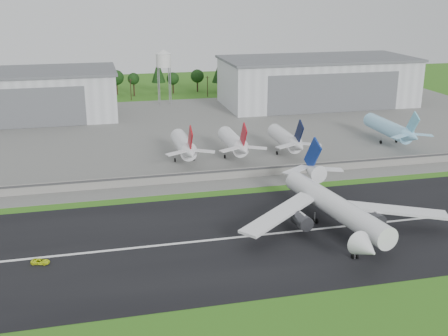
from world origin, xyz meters
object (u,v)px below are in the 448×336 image
object	(u,v)px
parked_jet_navy	(287,140)
parked_jet_skyblue	(392,129)
parked_jet_red_a	(185,146)
ground_vehicle	(40,261)
parked_jet_red_b	(235,143)
main_airliner	(335,211)

from	to	relation	value
parked_jet_navy	parked_jet_skyblue	xyz separation A→B (m)	(46.22, 5.03, 0.12)
parked_jet_red_a	ground_vehicle	bearing A→B (deg)	-123.32
parked_jet_red_a	parked_jet_navy	world-z (taller)	parked_jet_red_a
parked_jet_red_b	parked_jet_navy	xyz separation A→B (m)	(20.44, -0.01, -0.06)
parked_jet_red_a	parked_jet_navy	xyz separation A→B (m)	(39.16, -0.01, -0.09)
main_airliner	parked_jet_navy	bearing A→B (deg)	-107.49
parked_jet_red_b	parked_jet_skyblue	distance (m)	66.85
ground_vehicle	parked_jet_skyblue	distance (m)	151.16
main_airliner	ground_vehicle	size ratio (longest dim) A/B	13.97
ground_vehicle	parked_jet_red_a	size ratio (longest dim) A/B	0.14
ground_vehicle	parked_jet_red_a	bearing A→B (deg)	-16.20
parked_jet_red_a	parked_jet_red_b	world-z (taller)	parked_jet_red_a
parked_jet_red_a	parked_jet_red_b	distance (m)	18.72
ground_vehicle	parked_jet_skyblue	world-z (taller)	parked_jet_skyblue
parked_jet_red_b	parked_jet_navy	size ratio (longest dim) A/B	1.00
parked_jet_red_a	main_airliner	bearing A→B (deg)	-66.92
parked_jet_red_b	ground_vehicle	bearing A→B (deg)	-132.79
parked_jet_red_a	parked_jet_navy	size ratio (longest dim) A/B	1.00
parked_jet_navy	parked_jet_skyblue	size ratio (longest dim) A/B	0.84
main_airliner	parked_jet_red_a	distance (m)	72.85
ground_vehicle	parked_jet_skyblue	size ratio (longest dim) A/B	0.11
main_airliner	parked_jet_red_b	bearing A→B (deg)	-90.14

